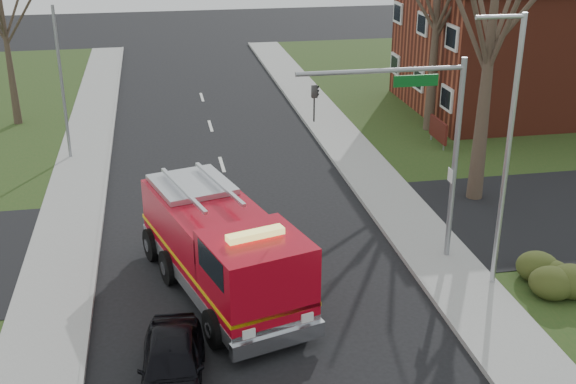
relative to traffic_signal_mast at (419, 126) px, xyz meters
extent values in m
plane|color=black|center=(-5.21, -1.50, -4.71)|extent=(120.00, 120.00, 0.00)
cube|color=gray|center=(0.99, -1.50, -4.63)|extent=(2.40, 80.00, 0.15)
cube|color=gray|center=(-11.41, -1.50, -4.63)|extent=(2.40, 80.00, 0.15)
cube|color=maroon|center=(13.79, 16.50, -1.21)|extent=(15.00, 10.00, 7.00)
cube|color=silver|center=(6.24, 16.50, -2.71)|extent=(0.12, 1.40, 1.20)
cube|color=#491511|center=(5.29, 11.00, -3.81)|extent=(0.12, 2.00, 1.00)
cylinder|color=gray|center=(5.29, 10.20, -4.26)|extent=(0.08, 0.08, 0.90)
cylinder|color=gray|center=(5.29, 11.80, -4.26)|extent=(0.08, 0.08, 0.90)
ellipsoid|color=#2B3613|center=(3.79, -2.50, -4.13)|extent=(2.80, 2.00, 0.90)
cone|color=#3F2E25|center=(4.29, 4.50, 1.29)|extent=(0.64, 0.64, 12.00)
cone|color=#3F2E25|center=(5.79, 13.50, 0.54)|extent=(0.56, 0.56, 10.50)
cone|color=#3F2E25|center=(-15.21, 18.50, -0.21)|extent=(0.44, 0.44, 9.00)
cylinder|color=gray|center=(1.29, 0.00, -1.31)|extent=(0.18, 0.18, 6.80)
cylinder|color=gray|center=(-1.31, 0.00, 1.79)|extent=(5.20, 0.14, 0.14)
cube|color=#0C591E|center=(-0.21, 0.00, 1.44)|extent=(1.40, 0.06, 0.35)
imported|color=black|center=(-3.31, 0.00, 1.44)|extent=(0.22, 0.18, 1.10)
cylinder|color=#B7BABF|center=(1.99, -2.00, -0.51)|extent=(0.16, 0.16, 8.40)
cylinder|color=#B7BABF|center=(1.29, -2.00, 3.59)|extent=(1.40, 0.12, 0.12)
cylinder|color=gray|center=(-12.01, 12.50, -1.21)|extent=(0.14, 0.14, 7.00)
cube|color=#AA0718|center=(-6.67, 0.41, -3.17)|extent=(3.93, 5.68, 2.09)
cube|color=#AA0718|center=(-5.61, -3.22, -3.02)|extent=(3.20, 3.20, 2.38)
cube|color=#B7BABF|center=(-6.33, -0.74, -4.01)|extent=(4.67, 8.17, 0.45)
cube|color=#E5B20C|center=(-6.33, -0.74, -3.47)|extent=(4.68, 8.17, 0.12)
cube|color=black|center=(-5.30, -4.26, -2.27)|extent=(2.22, 0.73, 0.84)
cube|color=#E5D866|center=(-5.61, -3.22, -1.68)|extent=(1.62, 0.78, 0.18)
cylinder|color=black|center=(-6.82, -3.67, -4.16)|extent=(0.64, 1.15, 1.09)
cylinder|color=black|center=(-4.34, -2.95, -4.16)|extent=(0.64, 1.15, 1.09)
cylinder|color=black|center=(-8.41, 1.76, -4.16)|extent=(0.64, 1.15, 1.09)
cylinder|color=black|center=(-5.93, 2.49, -4.16)|extent=(0.64, 1.15, 1.09)
imported|color=black|center=(-8.01, -5.25, -4.04)|extent=(1.87, 4.03, 1.34)
camera|label=1|loc=(-7.93, -20.25, 6.60)|focal=45.00mm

